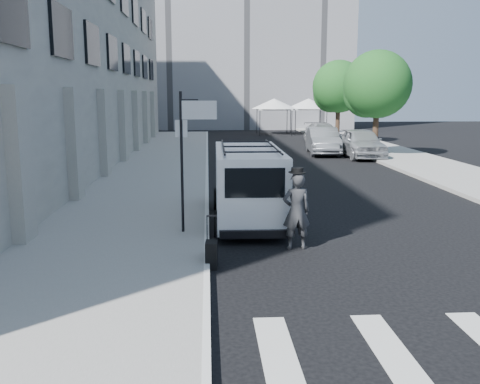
{
  "coord_description": "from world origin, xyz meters",
  "views": [
    {
      "loc": [
        -1.95,
        -10.02,
        3.58
      ],
      "look_at": [
        -1.2,
        2.4,
        1.3
      ],
      "focal_mm": 40.0,
      "sensor_mm": 36.0,
      "label": 1
    }
  ],
  "objects": [
    {
      "name": "ground",
      "position": [
        0.0,
        0.0,
        0.0
      ],
      "size": [
        120.0,
        120.0,
        0.0
      ],
      "primitive_type": "plane",
      "color": "black",
      "rests_on": "ground"
    },
    {
      "name": "sidewalk_left",
      "position": [
        -4.25,
        16.0,
        0.07
      ],
      "size": [
        4.5,
        48.0,
        0.15
      ],
      "primitive_type": "cube",
      "color": "gray",
      "rests_on": "ground"
    },
    {
      "name": "sidewalk_right",
      "position": [
        9.0,
        20.0,
        0.07
      ],
      "size": [
        4.0,
        56.0,
        0.15
      ],
      "primitive_type": "cube",
      "color": "gray",
      "rests_on": "ground"
    },
    {
      "name": "building_left",
      "position": [
        -11.5,
        18.0,
        6.0
      ],
      "size": [
        10.0,
        44.0,
        12.0
      ],
      "primitive_type": "cube",
      "color": "gray",
      "rests_on": "ground"
    },
    {
      "name": "building_far",
      "position": [
        2.0,
        50.0,
        12.5
      ],
      "size": [
        22.0,
        12.0,
        25.0
      ],
      "primitive_type": "cube",
      "color": "slate",
      "rests_on": "ground"
    },
    {
      "name": "sign_pole",
      "position": [
        -2.36,
        3.2,
        2.65
      ],
      "size": [
        1.03,
        0.07,
        3.5
      ],
      "color": "black",
      "rests_on": "sidewalk_left"
    },
    {
      "name": "tree_near",
      "position": [
        7.5,
        20.15,
        3.97
      ],
      "size": [
        3.8,
        3.83,
        6.03
      ],
      "color": "black",
      "rests_on": "ground"
    },
    {
      "name": "tree_far",
      "position": [
        7.5,
        29.15,
        3.97
      ],
      "size": [
        3.8,
        3.83,
        6.03
      ],
      "color": "black",
      "rests_on": "ground"
    },
    {
      "name": "tent_left",
      "position": [
        4.0,
        38.0,
        2.71
      ],
      "size": [
        4.0,
        4.0,
        3.2
      ],
      "color": "black",
      "rests_on": "ground"
    },
    {
      "name": "tent_right",
      "position": [
        7.2,
        38.5,
        2.71
      ],
      "size": [
        4.0,
        4.0,
        3.2
      ],
      "color": "black",
      "rests_on": "ground"
    },
    {
      "name": "businessman",
      "position": [
        0.09,
        2.0,
        0.9
      ],
      "size": [
        0.7,
        0.5,
        1.81
      ],
      "primitive_type": "imported",
      "rotation": [
        0.0,
        0.0,
        3.24
      ],
      "color": "#39393B",
      "rests_on": "ground"
    },
    {
      "name": "briefcase",
      "position": [
        -1.9,
        1.08,
        0.17
      ],
      "size": [
        0.22,
        0.46,
        0.34
      ],
      "primitive_type": "cube",
      "rotation": [
        0.0,
        0.0,
        0.24
      ],
      "color": "black",
      "rests_on": "ground"
    },
    {
      "name": "suitcase",
      "position": [
        -1.9,
        0.72,
        0.29
      ],
      "size": [
        0.27,
        0.41,
        1.09
      ],
      "rotation": [
        0.0,
        0.0,
        -0.07
      ],
      "color": "black",
      "rests_on": "ground"
    },
    {
      "name": "cargo_van",
      "position": [
        -0.82,
        4.97,
        1.08
      ],
      "size": [
        1.99,
        5.49,
        2.08
      ],
      "rotation": [
        0.0,
        0.0,
        -0.01
      ],
      "color": "white",
      "rests_on": "ground"
    },
    {
      "name": "parked_car_a",
      "position": [
        6.8,
        19.98,
        0.85
      ],
      "size": [
        2.08,
        5.01,
        1.69
      ],
      "primitive_type": "imported",
      "rotation": [
        0.0,
        0.0,
        -0.02
      ],
      "color": "#9EA1A5",
      "rests_on": "ground"
    },
    {
      "name": "parked_car_b",
      "position": [
        5.0,
        21.88,
        0.8
      ],
      "size": [
        2.13,
        4.98,
        1.6
      ],
      "primitive_type": "imported",
      "rotation": [
        0.0,
        0.0,
        -0.09
      ],
      "color": "slate",
      "rests_on": "ground"
    },
    {
      "name": "parked_car_c",
      "position": [
        6.53,
        29.14,
        0.74
      ],
      "size": [
        2.23,
        5.15,
        1.47
      ],
      "primitive_type": "imported",
      "rotation": [
        0.0,
        0.0,
        0.03
      ],
      "color": "#999DA1",
      "rests_on": "ground"
    }
  ]
}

